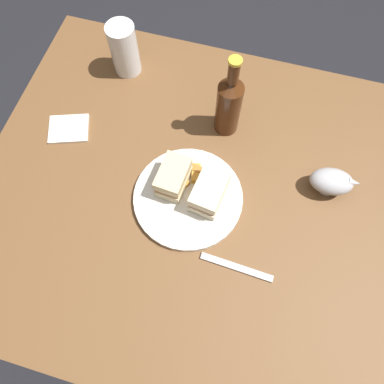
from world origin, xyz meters
TOP-DOWN VIEW (x-y plane):
  - ground_plane at (0.00, 0.00)m, footprint 6.00×6.00m
  - dining_table at (0.00, 0.00)m, footprint 1.16×1.00m
  - plate at (-0.02, -0.02)m, footprint 0.28×0.28m
  - sandwich_half_left at (0.04, -0.01)m, footprint 0.08×0.12m
  - sandwich_half_right at (-0.06, 0.01)m, footprint 0.07×0.11m
  - potato_wedge_front at (-0.01, 0.05)m, footprint 0.06×0.02m
  - potato_wedge_middle at (-0.05, 0.02)m, footprint 0.05×0.04m
  - potato_wedge_back at (-0.06, 0.05)m, footprint 0.05×0.04m
  - potato_wedge_left_edge at (-0.01, 0.05)m, footprint 0.03×0.05m
  - pint_glass at (-0.31, 0.34)m, footprint 0.08×0.08m
  - gravy_boat at (0.33, 0.11)m, footprint 0.13×0.08m
  - cider_bottle at (0.03, 0.22)m, footprint 0.07×0.07m
  - napkin at (-0.40, 0.09)m, footprint 0.13×0.12m
  - fork at (0.15, -0.16)m, footprint 0.18×0.03m

SIDE VIEW (x-z plane):
  - ground_plane at x=0.00m, z-range 0.00..0.00m
  - dining_table at x=0.00m, z-range 0.00..0.70m
  - fork at x=0.15m, z-range 0.70..0.71m
  - napkin at x=-0.40m, z-range 0.70..0.71m
  - plate at x=-0.02m, z-range 0.70..0.72m
  - potato_wedge_middle at x=-0.05m, z-range 0.72..0.74m
  - potato_wedge_back at x=-0.06m, z-range 0.72..0.74m
  - potato_wedge_left_edge at x=-0.01m, z-range 0.72..0.74m
  - potato_wedge_front at x=-0.01m, z-range 0.72..0.74m
  - gravy_boat at x=0.33m, z-range 0.71..0.78m
  - sandwich_half_left at x=0.04m, z-range 0.72..0.79m
  - sandwich_half_right at x=-0.06m, z-range 0.72..0.79m
  - pint_glass at x=-0.31m, z-range 0.69..0.85m
  - cider_bottle at x=0.03m, z-range 0.68..0.94m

